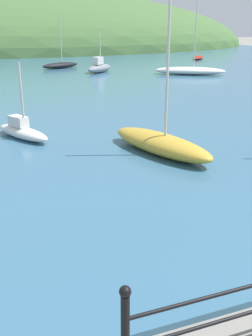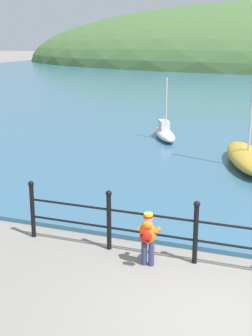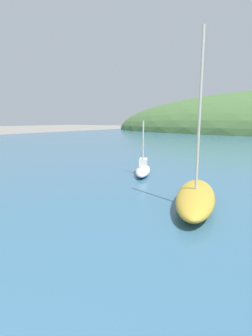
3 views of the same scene
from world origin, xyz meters
TOP-DOWN VIEW (x-y plane):
  - water at (0.00, 32.00)m, footprint 80.00×60.00m
  - far_hillside at (0.00, 65.35)m, footprint 81.18×44.65m
  - boat_far_right at (-0.44, 8.18)m, footprint 2.10×3.89m
  - boat_green_fishing at (-3.90, 11.16)m, footprint 1.68×2.52m
  - boat_nearest_quay at (3.77, 27.81)m, footprint 2.84×2.72m
  - boat_far_left at (1.66, 31.94)m, footprint 3.60×2.38m
  - boat_white_sailboat at (16.85, 35.48)m, footprint 2.71×2.82m
  - boat_twin_mast at (9.52, 24.21)m, footprint 5.10×3.81m

SIDE VIEW (x-z plane):
  - far_hillside at x=0.00m, z-range -8.73..8.73m
  - water at x=0.00m, z-range 0.00..0.10m
  - boat_white_sailboat at x=16.85m, z-range 0.10..0.47m
  - boat_green_fishing at x=-3.90m, z-range -0.85..1.53m
  - boat_far_left at x=1.66m, z-range -1.82..2.54m
  - boat_twin_mast at x=9.52m, z-range -2.67..3.46m
  - boat_far_right at x=-0.44m, z-range -1.94..2.74m
  - boat_nearest_quay at x=3.77m, z-range -1.03..1.99m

